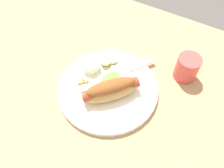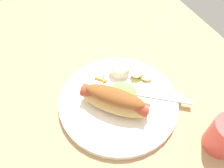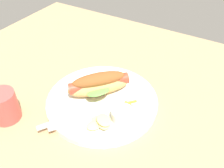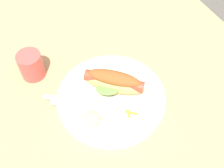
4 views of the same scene
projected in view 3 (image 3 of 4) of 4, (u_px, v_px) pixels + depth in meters
The scene contains 9 objects.
ground_plane at pixel (119, 104), 65.51cm from camera, with size 120.00×90.00×1.80cm, color tan.
plate at pixel (102, 101), 63.90cm from camera, with size 28.88×28.88×1.60cm, color white.
hot_dog at pixel (99, 84), 63.49cm from camera, with size 15.25×16.08×5.95cm.
sauce_ramekin at pixel (123, 115), 57.10cm from camera, with size 5.31×5.31×2.82cm, color white.
fork at pixel (71, 117), 58.31cm from camera, with size 9.39×13.90×0.40cm.
knife at pixel (78, 120), 57.54cm from camera, with size 14.44×1.40×0.36cm, color silver.
chips_pile at pixel (101, 122), 56.00cm from camera, with size 6.40×6.62×2.14cm.
carrot_garnish at pixel (130, 103), 61.72cm from camera, with size 2.75×2.96×0.63cm.
drinking_cup at pixel (4, 106), 58.11cm from camera, with size 6.72×6.72×7.77cm, color #D84C47.
Camera 3 is at (-22.05, 41.38, 45.21)cm, focal length 39.08 mm.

